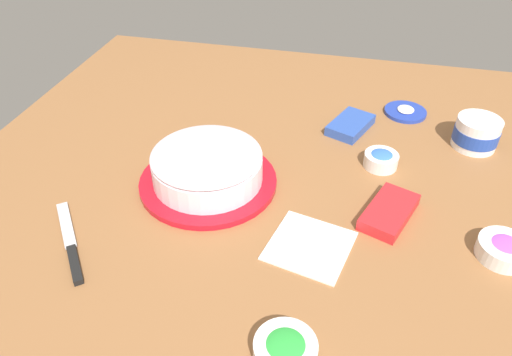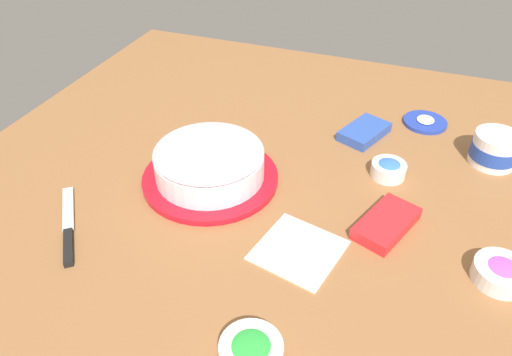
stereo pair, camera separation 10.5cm
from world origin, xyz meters
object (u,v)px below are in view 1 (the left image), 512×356
(frosting_tub, at_px, (477,132))
(paper_napkin, at_px, (310,245))
(candy_box_lower, at_px, (350,125))
(sprinkle_bowl_green, at_px, (285,350))
(sprinkle_bowl_blue, at_px, (381,159))
(spreading_knife, at_px, (71,247))
(sprinkle_bowl_rainbow, at_px, (504,249))
(candy_box_upper, at_px, (389,212))
(frosting_tub_lid, at_px, (405,112))
(frosted_cake, at_px, (208,167))

(frosting_tub, relative_size, paper_napkin, 0.72)
(candy_box_lower, bearing_deg, sprinkle_bowl_green, -161.36)
(sprinkle_bowl_blue, xyz_separation_m, candy_box_lower, (0.15, 0.08, -0.01))
(spreading_knife, distance_m, sprinkle_bowl_rainbow, 0.82)
(candy_box_lower, height_order, candy_box_upper, same)
(candy_box_upper, bearing_deg, paper_napkin, 150.78)
(sprinkle_bowl_green, bearing_deg, candy_box_lower, -3.75)
(candy_box_upper, distance_m, paper_napkin, 0.19)
(candy_box_upper, bearing_deg, frosting_tub_lid, 16.15)
(candy_box_lower, bearing_deg, sprinkle_bowl_rainbow, -118.74)
(frosted_cake, xyz_separation_m, candy_box_upper, (-0.02, -0.40, -0.03))
(frosted_cake, height_order, frosting_tub, frosted_cake)
(frosting_tub, bearing_deg, frosting_tub_lid, 52.27)
(sprinkle_bowl_blue, height_order, sprinkle_bowl_rainbow, sprinkle_bowl_blue)
(sprinkle_bowl_rainbow, distance_m, candy_box_upper, 0.22)
(frosting_tub, height_order, sprinkle_bowl_green, frosting_tub)
(frosted_cake, distance_m, candy_box_lower, 0.42)
(frosted_cake, bearing_deg, frosting_tub_lid, -45.96)
(spreading_knife, relative_size, paper_napkin, 1.32)
(spreading_knife, bearing_deg, frosting_tub, -55.10)
(frosted_cake, relative_size, sprinkle_bowl_rainbow, 3.13)
(frosting_tub_lid, relative_size, sprinkle_bowl_rainbow, 1.16)
(frosted_cake, height_order, sprinkle_bowl_blue, frosted_cake)
(sprinkle_bowl_blue, relative_size, paper_napkin, 0.53)
(spreading_knife, relative_size, candy_box_upper, 1.33)
(sprinkle_bowl_green, xyz_separation_m, sprinkle_bowl_blue, (0.54, -0.13, -0.00))
(frosted_cake, xyz_separation_m, candy_box_lower, (0.30, -0.29, -0.03))
(sprinkle_bowl_green, height_order, paper_napkin, sprinkle_bowl_green)
(frosted_cake, xyz_separation_m, sprinkle_bowl_rainbow, (-0.09, -0.61, -0.02))
(frosting_tub_lid, xyz_separation_m, candy_box_upper, (-0.44, 0.04, 0.01))
(frosting_tub_lid, relative_size, candy_box_upper, 0.76)
(candy_box_upper, bearing_deg, sprinkle_bowl_blue, 28.25)
(spreading_knife, bearing_deg, sprinkle_bowl_green, -106.71)
(spreading_knife, bearing_deg, candy_box_lower, -40.90)
(frosting_tub, relative_size, spreading_knife, 0.55)
(frosting_tub, bearing_deg, candy_box_lower, 88.22)
(spreading_knife, distance_m, candy_box_lower, 0.74)
(sprinkle_bowl_green, xyz_separation_m, candy_box_upper, (0.37, -0.15, -0.01))
(frosted_cake, height_order, sprinkle_bowl_green, frosted_cake)
(frosting_tub_lid, relative_size, sprinkle_bowl_blue, 1.43)
(sprinkle_bowl_blue, bearing_deg, candy_box_lower, 28.77)
(frosting_tub, xyz_separation_m, candy_box_lower, (0.01, 0.31, -0.03))
(frosting_tub_lid, bearing_deg, sprinkle_bowl_rainbow, -161.21)
(frosting_tub, height_order, sprinkle_bowl_blue, frosting_tub)
(sprinkle_bowl_green, distance_m, sprinkle_bowl_blue, 0.56)
(candy_box_lower, bearing_deg, frosted_cake, 158.46)
(spreading_knife, bearing_deg, candy_box_upper, -68.30)
(frosted_cake, height_order, candy_box_upper, frosted_cake)
(sprinkle_bowl_green, bearing_deg, sprinkle_bowl_blue, -13.15)
(candy_box_lower, xyz_separation_m, paper_napkin, (-0.45, 0.04, -0.01))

